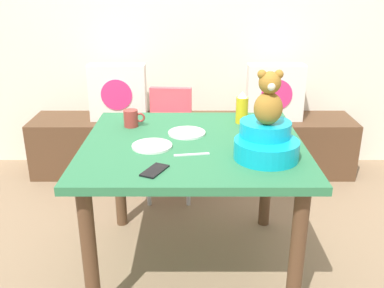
{
  "coord_description": "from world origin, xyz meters",
  "views": [
    {
      "loc": [
        -0.01,
        -2.05,
        1.52
      ],
      "look_at": [
        0.0,
        0.1,
        0.69
      ],
      "focal_mm": 40.21,
      "sensor_mm": 36.0,
      "label": 1
    }
  ],
  "objects": [
    {
      "name": "coffee_mug",
      "position": [
        -0.35,
        0.25,
        0.79
      ],
      "size": [
        0.12,
        0.08,
        0.09
      ],
      "color": "#9E332D",
      "rests_on": "dining_table"
    },
    {
      "name": "pillow_floral_right",
      "position": [
        0.65,
        1.24,
        0.68
      ],
      "size": [
        0.44,
        0.15,
        0.44
      ],
      "color": "white",
      "rests_on": "window_bench"
    },
    {
      "name": "highchair",
      "position": [
        -0.17,
        0.82,
        0.52
      ],
      "size": [
        0.34,
        0.47,
        0.79
      ],
      "color": "#D84C59",
      "rests_on": "ground_plane"
    },
    {
      "name": "dinner_plate_far",
      "position": [
        -0.2,
        -0.07,
        0.75
      ],
      "size": [
        0.2,
        0.2,
        0.01
      ],
      "primitive_type": "cylinder",
      "color": "white",
      "rests_on": "dining_table"
    },
    {
      "name": "dining_table",
      "position": [
        0.0,
        0.0,
        0.63
      ],
      "size": [
        1.12,
        1.02,
        0.74
      ],
      "color": "#2D7247",
      "rests_on": "ground_plane"
    },
    {
      "name": "teddy_bear",
      "position": [
        0.34,
        -0.19,
        1.02
      ],
      "size": [
        0.13,
        0.12,
        0.25
      ],
      "color": "olive",
      "rests_on": "infant_seat_teal"
    },
    {
      "name": "table_fork",
      "position": [
        -0.01,
        -0.17,
        0.74
      ],
      "size": [
        0.17,
        0.04,
        0.01
      ],
      "primitive_type": "cube",
      "rotation": [
        0.0,
        0.0,
        1.73
      ],
      "color": "silver",
      "rests_on": "dining_table"
    },
    {
      "name": "infant_seat_teal",
      "position": [
        0.34,
        -0.19,
        0.81
      ],
      "size": [
        0.3,
        0.33,
        0.16
      ],
      "color": "#0EA7C7",
      "rests_on": "dining_table"
    },
    {
      "name": "cell_phone",
      "position": [
        -0.17,
        -0.36,
        0.74
      ],
      "size": [
        0.13,
        0.16,
        0.01
      ],
      "primitive_type": "cube",
      "rotation": [
        0.0,
        0.0,
        2.7
      ],
      "color": "black",
      "rests_on": "dining_table"
    },
    {
      "name": "window_bench",
      "position": [
        0.0,
        1.26,
        0.23
      ],
      "size": [
        2.6,
        0.44,
        0.46
      ],
      "primitive_type": "cube",
      "color": "brown",
      "rests_on": "ground_plane"
    },
    {
      "name": "ketchup_bottle",
      "position": [
        0.28,
        0.31,
        0.83
      ],
      "size": [
        0.07,
        0.07,
        0.18
      ],
      "color": "gold",
      "rests_on": "dining_table"
    },
    {
      "name": "ground_plane",
      "position": [
        0.0,
        0.0,
        0.0
      ],
      "size": [
        8.0,
        8.0,
        0.0
      ],
      "primitive_type": "plane",
      "color": "#8C7256"
    },
    {
      "name": "pillow_floral_left",
      "position": [
        -0.59,
        1.24,
        0.68
      ],
      "size": [
        0.44,
        0.15,
        0.44
      ],
      "color": "white",
      "rests_on": "window_bench"
    },
    {
      "name": "back_wall",
      "position": [
        0.0,
        1.53,
        1.3
      ],
      "size": [
        4.4,
        0.1,
        2.6
      ],
      "primitive_type": "cube",
      "color": "silver",
      "rests_on": "ground_plane"
    },
    {
      "name": "dinner_plate_near",
      "position": [
        -0.03,
        0.12,
        0.75
      ],
      "size": [
        0.2,
        0.2,
        0.01
      ],
      "primitive_type": "cylinder",
      "color": "white",
      "rests_on": "dining_table"
    },
    {
      "name": "book_stack",
      "position": [
        -0.19,
        1.26,
        0.5
      ],
      "size": [
        0.2,
        0.14,
        0.07
      ],
      "primitive_type": "cube",
      "color": "gray",
      "rests_on": "window_bench"
    }
  ]
}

